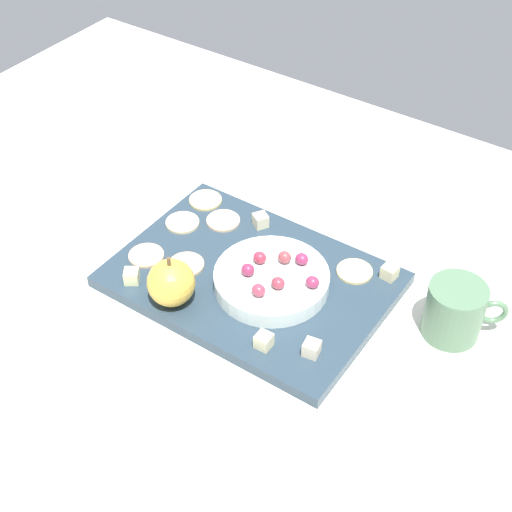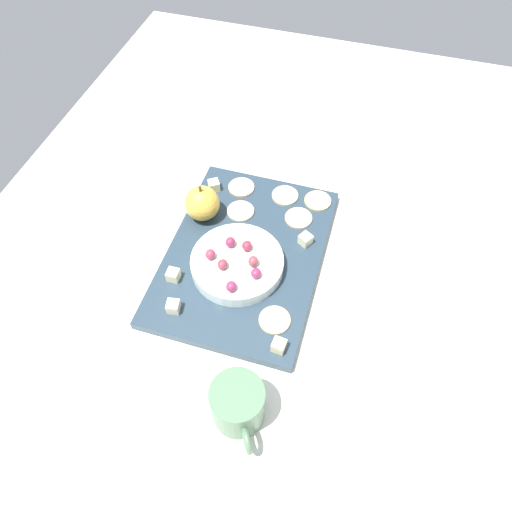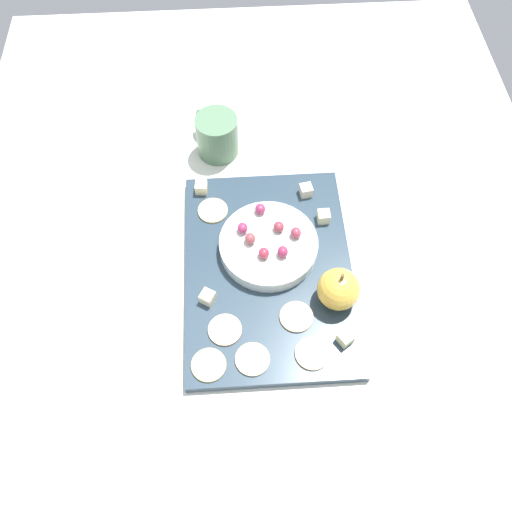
% 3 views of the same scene
% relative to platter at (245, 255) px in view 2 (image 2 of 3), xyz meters
% --- Properties ---
extents(table, '(1.47, 1.06, 0.03)m').
position_rel_platter_xyz_m(table, '(0.03, -0.01, -0.02)').
color(table, silver).
rests_on(table, ground).
extents(platter, '(0.38, 0.27, 0.02)m').
position_rel_platter_xyz_m(platter, '(0.00, 0.00, 0.00)').
color(platter, '#283947').
rests_on(platter, table).
extents(serving_dish, '(0.16, 0.16, 0.02)m').
position_rel_platter_xyz_m(serving_dish, '(-0.04, 0.00, 0.02)').
color(serving_dish, white).
rests_on(serving_dish, platter).
extents(apple_whole, '(0.07, 0.07, 0.07)m').
position_rel_platter_xyz_m(apple_whole, '(0.06, 0.10, 0.04)').
color(apple_whole, gold).
rests_on(apple_whole, platter).
extents(apple_stem, '(0.00, 0.01, 0.01)m').
position_rel_platter_xyz_m(apple_stem, '(0.06, 0.10, 0.08)').
color(apple_stem, brown).
rests_on(apple_stem, apple_whole).
extents(cheese_cube_0, '(0.02, 0.02, 0.02)m').
position_rel_platter_xyz_m(cheese_cube_0, '(-0.16, -0.11, 0.02)').
color(cheese_cube_0, beige).
rests_on(cheese_cube_0, platter).
extents(cheese_cube_1, '(0.03, 0.03, 0.02)m').
position_rel_platter_xyz_m(cheese_cube_1, '(0.05, -0.10, 0.02)').
color(cheese_cube_1, beige).
rests_on(cheese_cube_1, platter).
extents(cheese_cube_2, '(0.03, 0.03, 0.02)m').
position_rel_platter_xyz_m(cheese_cube_2, '(0.13, 0.10, 0.02)').
color(cheese_cube_2, beige).
rests_on(cheese_cube_2, platter).
extents(cheese_cube_3, '(0.02, 0.02, 0.02)m').
position_rel_platter_xyz_m(cheese_cube_3, '(-0.09, 0.10, 0.02)').
color(cheese_cube_3, beige).
rests_on(cheese_cube_3, platter).
extents(cheese_cube_4, '(0.02, 0.02, 0.02)m').
position_rel_platter_xyz_m(cheese_cube_4, '(-0.14, 0.08, 0.02)').
color(cheese_cube_4, beige).
rests_on(cheese_cube_4, platter).
extents(cracker_0, '(0.05, 0.05, 0.00)m').
position_rel_platter_xyz_m(cracker_0, '(0.15, -0.03, 0.01)').
color(cracker_0, '#D1BD8D').
rests_on(cracker_0, platter).
extents(cracker_1, '(0.05, 0.05, 0.00)m').
position_rel_platter_xyz_m(cracker_1, '(0.10, -0.07, 0.01)').
color(cracker_1, '#DBB389').
rests_on(cracker_1, platter).
extents(cracker_2, '(0.05, 0.05, 0.00)m').
position_rel_platter_xyz_m(cracker_2, '(0.15, 0.05, 0.01)').
color(cracker_2, '#E3B485').
rests_on(cracker_2, platter).
extents(cracker_3, '(0.05, 0.05, 0.00)m').
position_rel_platter_xyz_m(cracker_3, '(-0.12, -0.09, 0.01)').
color(cracker_3, '#DDC37F').
rests_on(cracker_3, platter).
extents(cracker_4, '(0.05, 0.05, 0.00)m').
position_rel_platter_xyz_m(cracker_4, '(0.09, 0.04, 0.01)').
color(cracker_4, '#E1B684').
rests_on(cracker_4, platter).
extents(cracker_5, '(0.05, 0.05, 0.00)m').
position_rel_platter_xyz_m(cracker_5, '(0.16, -0.10, 0.01)').
color(cracker_5, '#DCC07A').
rests_on(cracker_5, platter).
extents(grape_0, '(0.02, 0.02, 0.02)m').
position_rel_platter_xyz_m(grape_0, '(-0.09, -0.01, 0.04)').
color(grape_0, '#8C2B4F').
rests_on(grape_0, serving_dish).
extents(grape_1, '(0.02, 0.02, 0.02)m').
position_rel_platter_xyz_m(grape_1, '(-0.04, -0.03, 0.04)').
color(grape_1, '#8E3E43').
rests_on(grape_1, serving_dish).
extents(grape_2, '(0.02, 0.02, 0.02)m').
position_rel_platter_xyz_m(grape_2, '(-0.01, 0.02, 0.04)').
color(grape_2, '#89294B').
rests_on(grape_2, serving_dish).
extents(grape_3, '(0.02, 0.02, 0.02)m').
position_rel_platter_xyz_m(grape_3, '(-0.06, 0.02, 0.04)').
color(grape_3, '#8A3240').
rests_on(grape_3, serving_dish).
extents(grape_4, '(0.02, 0.02, 0.02)m').
position_rel_platter_xyz_m(grape_4, '(-0.04, 0.05, 0.04)').
color(grape_4, '#90354A').
rests_on(grape_4, serving_dish).
extents(grape_5, '(0.02, 0.02, 0.02)m').
position_rel_platter_xyz_m(grape_5, '(-0.01, -0.01, 0.04)').
color(grape_5, '#982C40').
rests_on(grape_5, serving_dish).
extents(grape_6, '(0.02, 0.02, 0.02)m').
position_rel_platter_xyz_m(grape_6, '(-0.06, -0.04, 0.04)').
color(grape_6, '#8F2A51').
rests_on(grape_6, serving_dish).
extents(cup, '(0.10, 0.08, 0.08)m').
position_rel_platter_xyz_m(cup, '(-0.27, -0.08, 0.03)').
color(cup, '#507354').
rests_on(cup, table).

